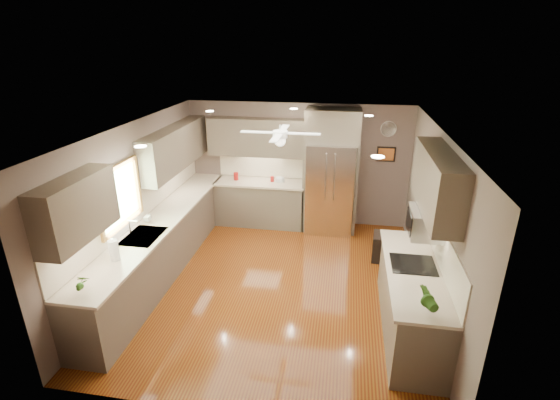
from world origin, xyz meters
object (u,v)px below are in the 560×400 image
(potted_plant_left, at_px, (80,283))
(stool, at_px, (385,247))
(potted_plant_right, at_px, (428,298))
(refrigerator, at_px, (331,174))
(paper_towel, at_px, (114,250))
(bowl, at_px, (280,181))
(canister_d, at_px, (272,179))
(microwave, at_px, (426,223))
(canister_a, at_px, (236,176))
(soap_bottle, at_px, (148,217))

(potted_plant_left, relative_size, stool, 0.54)
(potted_plant_right, xyz_separation_m, stool, (-0.16, 2.76, -0.87))
(potted_plant_right, height_order, refrigerator, refrigerator)
(paper_towel, bearing_deg, bowl, 64.51)
(potted_plant_left, distance_m, stool, 4.85)
(canister_d, xyz_separation_m, potted_plant_left, (-1.46, -4.18, 0.07))
(potted_plant_left, xyz_separation_m, paper_towel, (-0.02, 0.75, 0.01))
(bowl, distance_m, refrigerator, 1.05)
(refrigerator, bearing_deg, paper_towel, -128.23)
(canister_d, relative_size, microwave, 0.20)
(canister_a, relative_size, potted_plant_right, 0.45)
(soap_bottle, xyz_separation_m, potted_plant_right, (3.97, -1.65, 0.09))
(canister_d, bearing_deg, refrigerator, -2.79)
(canister_a, height_order, paper_towel, paper_towel)
(potted_plant_right, height_order, paper_towel, potted_plant_right)
(potted_plant_right, xyz_separation_m, microwave, (0.12, 1.14, 0.37))
(stool, bearing_deg, canister_a, 159.15)
(soap_bottle, bearing_deg, microwave, -7.11)
(potted_plant_left, xyz_separation_m, potted_plant_right, (3.85, 0.27, 0.04))
(refrigerator, distance_m, paper_towel, 4.30)
(potted_plant_right, distance_m, microwave, 1.20)
(canister_a, height_order, microwave, microwave)
(canister_d, height_order, soap_bottle, soap_bottle)
(potted_plant_left, bearing_deg, soap_bottle, 93.62)
(potted_plant_left, bearing_deg, canister_d, 70.76)
(potted_plant_right, height_order, microwave, microwave)
(canister_d, distance_m, stool, 2.62)
(refrigerator, relative_size, stool, 4.94)
(refrigerator, relative_size, paper_towel, 7.72)
(canister_a, xyz_separation_m, canister_d, (0.76, 0.00, -0.02))
(potted_plant_left, relative_size, bowl, 1.34)
(potted_plant_left, bearing_deg, potted_plant_right, 4.08)
(canister_a, height_order, stool, canister_a)
(potted_plant_right, distance_m, refrigerator, 4.03)
(canister_d, height_order, potted_plant_right, potted_plant_right)
(soap_bottle, distance_m, potted_plant_left, 1.93)
(microwave, bearing_deg, paper_towel, -170.50)
(canister_d, relative_size, soap_bottle, 0.65)
(potted_plant_left, bearing_deg, canister_a, 80.47)
(canister_a, relative_size, stool, 0.31)
(canister_d, height_order, microwave, microwave)
(stool, bearing_deg, paper_towel, -148.36)
(potted_plant_left, bearing_deg, microwave, 19.63)
(canister_d, bearing_deg, paper_towel, -113.27)
(microwave, xyz_separation_m, stool, (-0.27, 1.62, -1.24))
(canister_d, relative_size, paper_towel, 0.35)
(canister_a, distance_m, soap_bottle, 2.40)
(potted_plant_left, relative_size, paper_towel, 0.85)
(canister_d, xyz_separation_m, soap_bottle, (-1.58, -2.26, 0.02))
(stool, xyz_separation_m, paper_towel, (-3.71, -2.29, 0.84))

